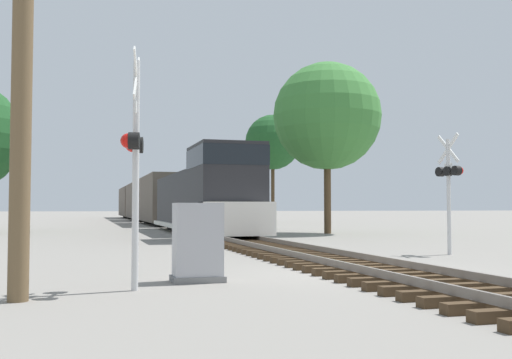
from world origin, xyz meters
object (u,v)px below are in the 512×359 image
at_px(relay_cabinet, 198,243).
at_px(tree_deep_background, 273,142).
at_px(freight_train, 153,201).
at_px(crossing_signal_far, 449,178).
at_px(tree_far_right, 327,116).
at_px(crossing_signal_near, 134,152).

height_order(relay_cabinet, tree_deep_background, tree_deep_background).
distance_m(freight_train, tree_deep_background, 12.35).
bearing_deg(crossing_signal_far, tree_deep_background, -18.20).
height_order(crossing_signal_far, tree_deep_background, tree_deep_background).
relative_size(tree_far_right, tree_deep_background, 0.94).
bearing_deg(tree_far_right, tree_deep_background, 80.05).
height_order(freight_train, tree_far_right, tree_far_right).
distance_m(crossing_signal_near, relay_cabinet, 2.32).
distance_m(freight_train, relay_cabinet, 43.65).
xyz_separation_m(crossing_signal_near, crossing_signal_far, (10.01, 5.37, -0.07)).
relative_size(crossing_signal_far, tree_deep_background, 0.37).
bearing_deg(tree_deep_background, crossing_signal_near, -110.71).
height_order(crossing_signal_near, tree_far_right, tree_far_right).
bearing_deg(crossing_signal_near, tree_deep_background, 169.56).
relative_size(crossing_signal_near, tree_far_right, 0.44).
relative_size(freight_train, tree_far_right, 6.75).
bearing_deg(crossing_signal_near, crossing_signal_far, 128.48).
xyz_separation_m(crossing_signal_near, tree_deep_background, (16.03, 42.41, 5.07)).
bearing_deg(tree_far_right, freight_train, 105.90).
relative_size(crossing_signal_far, tree_far_right, 0.39).
bearing_deg(tree_deep_background, freight_train, 169.63).
xyz_separation_m(freight_train, crossing_signal_far, (4.86, -39.03, 0.35)).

